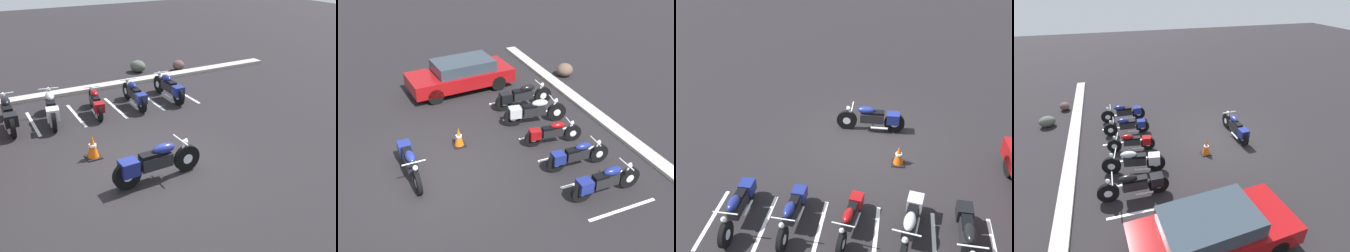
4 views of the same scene
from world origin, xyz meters
TOP-DOWN VIEW (x-y plane):
  - ground at (0.00, 0.00)m, footprint 60.00×60.00m
  - motorcycle_navy_featured at (-0.26, -0.57)m, footprint 2.32×0.65m
  - parked_bike_0 at (-2.79, 4.21)m, footprint 0.65×2.32m
  - parked_bike_1 at (-1.52, 4.05)m, footprint 0.77×2.30m
  - parked_bike_2 at (-0.08, 4.00)m, footprint 0.63×1.95m
  - parked_bike_3 at (1.36, 4.04)m, footprint 0.58×2.06m
  - parked_bike_4 at (2.75, 4.06)m, footprint 0.61×2.18m
  - car_red at (-5.29, 2.60)m, footprint 2.13×4.43m
  - concrete_curb at (0.00, 6.50)m, footprint 18.00×0.50m
  - landscape_rock_0 at (4.93, 7.16)m, footprint 0.64×0.60m
  - landscape_rock_1 at (3.20, 7.80)m, footprint 0.81×0.90m
  - traffic_cone at (-1.16, 1.19)m, footprint 0.40×0.40m
  - stall_line_0 at (-3.52, 4.22)m, footprint 0.10×2.10m
  - stall_line_1 at (-2.12, 4.22)m, footprint 0.10×2.10m
  - stall_line_2 at (-0.72, 4.22)m, footprint 0.10×2.10m
  - stall_line_3 at (0.68, 4.22)m, footprint 0.10×2.10m
  - stall_line_4 at (2.08, 4.22)m, footprint 0.10×2.10m
  - stall_line_5 at (3.49, 4.22)m, footprint 0.10×2.10m

SIDE VIEW (x-z plane):
  - ground at x=0.00m, z-range 0.00..0.00m
  - stall_line_0 at x=-3.52m, z-range 0.00..0.00m
  - stall_line_1 at x=-2.12m, z-range 0.00..0.00m
  - stall_line_2 at x=-0.72m, z-range 0.00..0.00m
  - stall_line_3 at x=0.68m, z-range 0.00..0.00m
  - stall_line_4 at x=2.08m, z-range 0.00..0.00m
  - stall_line_5 at x=3.49m, z-range 0.00..0.00m
  - concrete_curb at x=0.00m, z-range 0.00..0.12m
  - landscape_rock_0 at x=4.93m, z-range 0.00..0.45m
  - landscape_rock_1 at x=3.20m, z-range 0.00..0.51m
  - traffic_cone at x=-1.16m, z-range -0.02..0.64m
  - parked_bike_2 at x=-0.08m, z-range 0.02..0.80m
  - parked_bike_3 at x=1.36m, z-range 0.03..0.84m
  - parked_bike_4 at x=2.75m, z-range 0.03..0.88m
  - parked_bike_1 at x=-1.52m, z-range 0.03..0.94m
  - motorcycle_navy_featured at x=-0.26m, z-range 0.03..0.94m
  - parked_bike_0 at x=-2.79m, z-range 0.03..0.94m
  - car_red at x=-5.29m, z-range 0.04..1.32m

